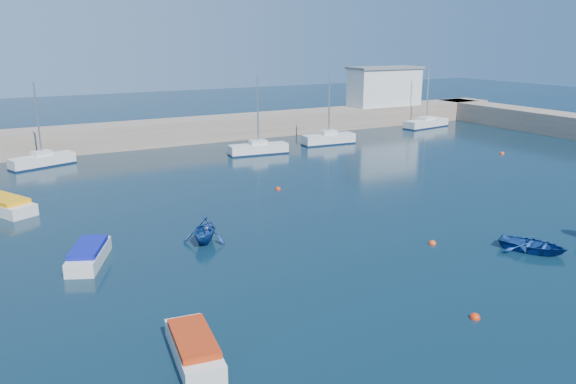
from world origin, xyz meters
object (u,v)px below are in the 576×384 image
sailboat_8 (426,123)px  dinghy_center (533,245)px  sailboat_7 (329,139)px  motorboat_1 (89,254)px  motorboat_2 (4,205)px  harbor_office (384,87)px  motorboat_0 (194,347)px  sailboat_5 (42,160)px  dinghy_left (205,230)px  sailboat_6 (258,149)px

sailboat_8 → dinghy_center: bearing=136.3°
sailboat_7 → motorboat_1: size_ratio=1.83×
motorboat_2 → dinghy_center: bearing=-68.6°
harbor_office → sailboat_8: 7.62m
motorboat_0 → sailboat_5: bearing=99.3°
harbor_office → sailboat_7: sailboat_7 is taller
motorboat_1 → motorboat_2: 12.91m
sailboat_7 → dinghy_left: sailboat_7 is taller
sailboat_6 → motorboat_0: sailboat_6 is taller
harbor_office → dinghy_left: (-38.76, -32.56, -4.34)m
harbor_office → motorboat_0: harbor_office is taller
sailboat_5 → motorboat_2: (-3.97, -14.16, -0.08)m
sailboat_8 → motorboat_1: (-48.57, -27.31, -0.09)m
sailboat_6 → motorboat_1: size_ratio=1.81×
sailboat_5 → dinghy_left: 27.30m
motorboat_2 → motorboat_1: bearing=-101.4°
sailboat_7 → dinghy_left: size_ratio=2.84×
harbor_office → motorboat_2: harbor_office is taller
sailboat_8 → dinghy_center: sailboat_8 is taller
harbor_office → motorboat_2: (-48.87, -20.12, -4.59)m
motorboat_1 → motorboat_0: bearing=-57.5°
motorboat_0 → motorboat_2: 24.57m
sailboat_6 → sailboat_8: bearing=-73.1°
dinghy_center → sailboat_7: bearing=48.6°
sailboat_6 → sailboat_7: 9.56m
sailboat_7 → motorboat_1: bearing=131.5°
sailboat_8 → dinghy_left: 50.09m
sailboat_5 → sailboat_7: bearing=-116.4°
harbor_office → dinghy_center: harbor_office is taller
sailboat_7 → motorboat_0: 45.01m
motorboat_2 → dinghy_center: 34.50m
motorboat_2 → dinghy_center: (25.89, -22.81, -0.14)m
harbor_office → sailboat_7: (-15.06, -9.28, -4.47)m
harbor_office → sailboat_6: sailboat_6 is taller
harbor_office → sailboat_6: bearing=-156.8°
harbor_office → sailboat_6: 27.08m
sailboat_8 → sailboat_6: bearing=91.9°
motorboat_1 → dinghy_center: bearing=-1.2°
motorboat_0 → dinghy_left: bearing=74.7°
sailboat_8 → motorboat_2: (-52.08, -14.89, -0.07)m
sailboat_6 → sailboat_7: sailboat_7 is taller
sailboat_6 → sailboat_7: (9.48, 1.24, 0.05)m
sailboat_7 → sailboat_8: size_ratio=0.90×
motorboat_1 → motorboat_2: bearing=129.5°
sailboat_5 → motorboat_2: sailboat_5 is taller
sailboat_7 → motorboat_2: (-33.81, -10.83, -0.12)m
harbor_office → motorboat_0: 62.17m
dinghy_left → sailboat_7: bearing=79.2°
motorboat_0 → motorboat_2: size_ratio=0.79×
sailboat_8 → dinghy_left: (-41.97, -27.33, 0.18)m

